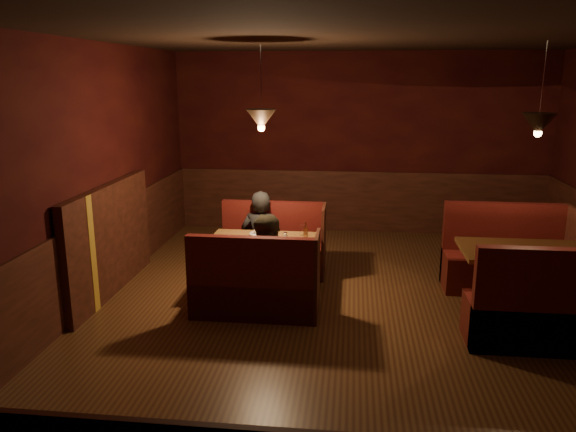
# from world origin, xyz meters

# --- Properties ---
(room) EXTENTS (6.02, 7.02, 2.92)m
(room) POSITION_xyz_m (-0.28, 0.05, 1.05)
(room) COLOR #442515
(room) RESTS_ON ground
(main_table) EXTENTS (1.24, 0.75, 0.87)m
(main_table) POSITION_xyz_m (-1.12, 0.59, 0.51)
(main_table) COLOR brown
(main_table) RESTS_ON ground
(main_bench_far) EXTENTS (1.36, 0.49, 0.93)m
(main_bench_far) POSITION_xyz_m (-1.11, 1.29, 0.30)
(main_bench_far) COLOR #460E0C
(main_bench_far) RESTS_ON ground
(main_bench_near) EXTENTS (1.36, 0.49, 0.93)m
(main_bench_near) POSITION_xyz_m (-1.11, -0.11, 0.30)
(main_bench_near) COLOR #460E0C
(main_bench_near) RESTS_ON ground
(second_table) EXTENTS (1.31, 0.84, 0.74)m
(second_table) POSITION_xyz_m (1.72, 0.27, 0.55)
(second_table) COLOR brown
(second_table) RESTS_ON ground
(second_bench_far) EXTENTS (1.45, 0.54, 1.04)m
(second_bench_far) POSITION_xyz_m (1.75, 1.05, 0.33)
(second_bench_far) COLOR #460E0C
(second_bench_far) RESTS_ON ground
(second_bench_near) EXTENTS (1.45, 0.54, 1.04)m
(second_bench_near) POSITION_xyz_m (1.75, -0.52, 0.33)
(second_bench_near) COLOR #460E0C
(second_bench_near) RESTS_ON ground
(diner_a) EXTENTS (0.56, 0.39, 1.45)m
(diner_a) POSITION_xyz_m (-1.27, 1.27, 0.72)
(diner_a) COLOR black
(diner_a) RESTS_ON ground
(diner_b) EXTENTS (0.76, 0.63, 1.44)m
(diner_b) POSITION_xyz_m (-0.96, 0.03, 0.72)
(diner_b) COLOR #332C1E
(diner_b) RESTS_ON ground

